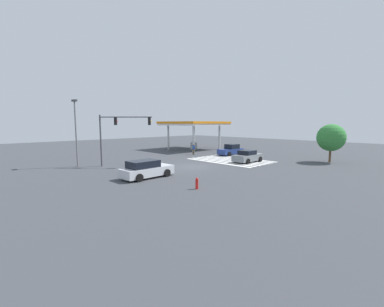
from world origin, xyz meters
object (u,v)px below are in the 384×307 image
object	(u,v)px
car_1	(248,157)
fire_hydrant	(197,183)
car_0	(146,169)
car_2	(231,150)
traffic_signal_mast	(117,129)
street_light_pole_a	(76,127)
tree_corner_a	(331,138)
pedestrian	(194,149)

from	to	relation	value
car_1	fire_hydrant	xyz separation A→B (m)	(-4.99, 14.10, -0.26)
car_0	fire_hydrant	xyz separation A→B (m)	(-5.97, -0.44, -0.34)
car_1	car_2	world-z (taller)	car_2
car_2	fire_hydrant	bearing A→B (deg)	33.95
traffic_signal_mast	car_0	world-z (taller)	traffic_signal_mast
fire_hydrant	car_0	bearing A→B (deg)	4.23
traffic_signal_mast	street_light_pole_a	xyz separation A→B (m)	(2.98, 3.35, 0.32)
car_2	street_light_pole_a	distance (m)	22.06
tree_corner_a	fire_hydrant	bearing A→B (deg)	83.83
traffic_signal_mast	car_0	distance (m)	8.26
traffic_signal_mast	car_0	xyz separation A→B (m)	(-7.43, 1.16, -3.42)
traffic_signal_mast	car_2	xyz separation A→B (m)	(-2.48, -17.70, -3.43)
traffic_signal_mast	car_1	bearing A→B (deg)	12.87
street_light_pole_a	tree_corner_a	size ratio (longest dim) A/B	1.56
fire_hydrant	traffic_signal_mast	bearing A→B (deg)	-3.06
tree_corner_a	car_2	bearing A→B (deg)	12.18
car_0	tree_corner_a	xyz separation A→B (m)	(-8.27, -21.71, 2.32)
car_0	pedestrian	bearing A→B (deg)	29.87
car_2	fire_hydrant	distance (m)	21.41
car_1	car_2	xyz separation A→B (m)	(5.93, -4.31, 0.06)
car_1	tree_corner_a	xyz separation A→B (m)	(-7.29, -7.16, 2.39)
car_0	car_1	distance (m)	14.58
car_2	pedestrian	xyz separation A→B (m)	(4.18, 3.97, 0.22)
car_0	fire_hydrant	world-z (taller)	car_0
car_0	car_2	distance (m)	19.50
pedestrian	fire_hydrant	bearing A→B (deg)	1.61
traffic_signal_mast	street_light_pole_a	distance (m)	4.49
car_1	fire_hydrant	distance (m)	14.96
car_1	pedestrian	distance (m)	10.12
pedestrian	street_light_pole_a	distance (m)	17.48
car_0	tree_corner_a	size ratio (longest dim) A/B	1.03
pedestrian	fire_hydrant	xyz separation A→B (m)	(-15.10, 14.44, -0.54)
car_1	tree_corner_a	bearing A→B (deg)	-44.84
traffic_signal_mast	fire_hydrant	xyz separation A→B (m)	(-13.40, 0.72, -3.75)
pedestrian	fire_hydrant	distance (m)	20.90
car_2	fire_hydrant	xyz separation A→B (m)	(-10.92, 18.41, -0.32)
street_light_pole_a	car_2	bearing A→B (deg)	-104.54
street_light_pole_a	tree_corner_a	xyz separation A→B (m)	(-18.68, -23.90, -1.42)
pedestrian	tree_corner_a	distance (m)	18.81
traffic_signal_mast	car_0	size ratio (longest dim) A/B	1.19
traffic_signal_mast	fire_hydrant	world-z (taller)	traffic_signal_mast
car_2	pedestrian	bearing A→B (deg)	-43.18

